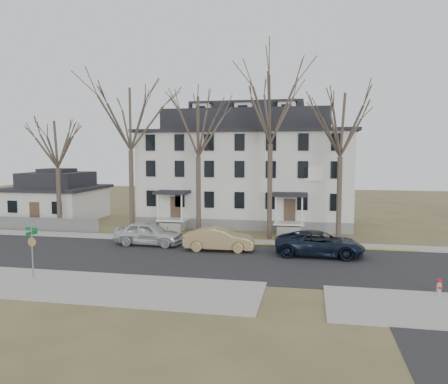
% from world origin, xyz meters
% --- Properties ---
extents(ground, '(120.00, 120.00, 0.00)m').
position_xyz_m(ground, '(0.00, 0.00, 0.00)').
color(ground, brown).
rests_on(ground, ground).
extents(main_road, '(120.00, 10.00, 0.04)m').
position_xyz_m(main_road, '(0.00, 2.00, 0.00)').
color(main_road, '#27272A').
rests_on(main_road, ground).
extents(far_sidewalk, '(120.00, 2.00, 0.08)m').
position_xyz_m(far_sidewalk, '(0.00, 8.00, 0.00)').
color(far_sidewalk, '#A09F97').
rests_on(far_sidewalk, ground).
extents(near_sidewalk_left, '(20.00, 5.00, 0.08)m').
position_xyz_m(near_sidewalk_left, '(-8.00, -5.00, 0.00)').
color(near_sidewalk_left, '#A09F97').
rests_on(near_sidewalk_left, ground).
extents(yellow_curb, '(14.00, 0.25, 0.06)m').
position_xyz_m(yellow_curb, '(5.00, 7.10, 0.00)').
color(yellow_curb, gold).
rests_on(yellow_curb, ground).
extents(boarding_house, '(20.80, 12.36, 12.05)m').
position_xyz_m(boarding_house, '(-2.00, 17.95, 5.38)').
color(boarding_house, slate).
rests_on(boarding_house, ground).
extents(small_house, '(8.70, 8.70, 5.00)m').
position_xyz_m(small_house, '(-22.00, 16.00, 2.25)').
color(small_house, silver).
rests_on(small_house, ground).
extents(fence, '(14.00, 0.06, 1.20)m').
position_xyz_m(fence, '(-21.00, 9.50, 0.00)').
color(fence, gray).
rests_on(fence, ground).
extents(tree_far_left, '(8.40, 8.40, 13.72)m').
position_xyz_m(tree_far_left, '(-11.00, 9.80, 10.34)').
color(tree_far_left, '#473B31').
rests_on(tree_far_left, ground).
extents(tree_mid_left, '(7.80, 7.80, 12.74)m').
position_xyz_m(tree_mid_left, '(-5.00, 9.80, 9.60)').
color(tree_mid_left, '#473B31').
rests_on(tree_mid_left, ground).
extents(tree_center, '(9.00, 9.00, 14.70)m').
position_xyz_m(tree_center, '(1.00, 9.80, 11.08)').
color(tree_center, '#473B31').
rests_on(tree_center, ground).
extents(tree_mid_right, '(7.80, 7.80, 12.74)m').
position_xyz_m(tree_mid_right, '(6.50, 9.80, 9.60)').
color(tree_mid_right, '#473B31').
rests_on(tree_mid_right, ground).
extents(tree_bungalow, '(6.60, 6.60, 10.78)m').
position_xyz_m(tree_bungalow, '(-18.00, 9.80, 8.12)').
color(tree_bungalow, '#473B31').
rests_on(tree_bungalow, ground).
extents(car_silver, '(5.31, 2.30, 1.79)m').
position_xyz_m(car_silver, '(-7.85, 5.53, 0.89)').
color(car_silver, silver).
rests_on(car_silver, ground).
extents(car_tan, '(5.13, 2.02, 1.66)m').
position_xyz_m(car_tan, '(-2.16, 4.73, 0.83)').
color(car_tan, '#A18757').
rests_on(car_tan, ground).
extents(car_navy, '(6.09, 2.94, 1.67)m').
position_xyz_m(car_navy, '(4.92, 4.47, 0.84)').
color(car_navy, black).
rests_on(car_navy, ground).
extents(bicycle_left, '(1.77, 1.49, 0.91)m').
position_xyz_m(bicycle_left, '(-8.88, 11.64, 0.46)').
color(bicycle_left, black).
rests_on(bicycle_left, ground).
extents(fire_hydrant, '(0.36, 0.34, 0.87)m').
position_xyz_m(fire_hydrant, '(10.60, -2.83, 0.44)').
color(fire_hydrant, '#B7B7BA').
rests_on(fire_hydrant, ground).
extents(street_sign, '(0.84, 0.84, 2.95)m').
position_xyz_m(street_sign, '(-11.00, -4.19, 1.92)').
color(street_sign, gray).
rests_on(street_sign, ground).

